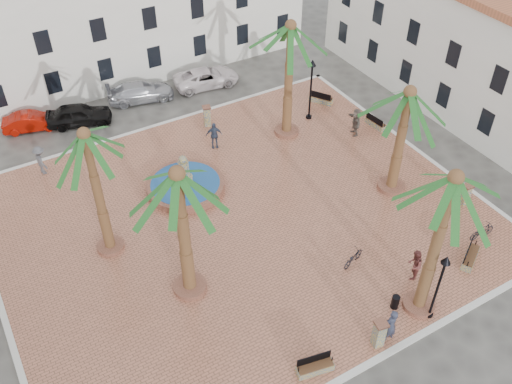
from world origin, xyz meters
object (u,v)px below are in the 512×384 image
bench_ne (321,99)px  lamppost_e (311,79)px  bollard_se (379,333)px  pedestrian_fountain_a (182,225)px  fountain (185,184)px  pedestrian_east (356,122)px  bench_e (376,123)px  bollard_n (207,116)px  palm_s (451,194)px  car_silver (140,92)px  bench_se (470,257)px  palm_e (407,106)px  pedestrian_fountain_b (214,135)px  litter_bin (395,302)px  car_white (206,77)px  lamppost_s (441,277)px  car_black (79,115)px  palm_nw (87,148)px  palm_ne (290,39)px  cyclist_b (415,265)px  cyclist_a (391,325)px  bicycle_a (353,258)px  palm_sw (179,190)px  pedestrian_north (41,160)px  bench_s (315,367)px  bollard_e (466,194)px  car_red (31,121)px

bench_ne → lamppost_e: (-1.89, -1.24, 2.77)m
bollard_se → pedestrian_fountain_a: (-4.69, 10.69, 0.03)m
fountain → pedestrian_east: fountain is taller
bench_e → bollard_n: 11.50m
palm_s → bollard_se: (-3.11, -0.68, -6.31)m
car_silver → bollard_n: bearing=-142.8°
bollard_n → palm_s: bearing=-84.5°
bollard_n → bench_se: bearing=-71.2°
palm_e → bench_ne: palm_e is taller
pedestrian_fountain_b → fountain: bearing=-119.7°
litter_bin → car_white: 23.53m
lamppost_s → litter_bin: (-1.10, 1.21, -2.38)m
car_silver → car_black: bearing=111.7°
palm_nw → palm_s: 16.01m
palm_nw → palm_e: bearing=-12.9°
palm_ne → bollard_se: (-5.49, -16.17, -5.93)m
palm_ne → bench_e: bearing=-23.6°
pedestrian_fountain_b → bench_se: bearing=-46.1°
pedestrian_fountain_a → car_black: size_ratio=0.38×
palm_nw → pedestrian_fountain_a: 6.87m
cyclist_b → palm_ne: bearing=-128.2°
cyclist_a → bicycle_a: (1.44, 4.48, -0.57)m
bicycle_a → car_black: size_ratio=0.35×
litter_bin → lamppost_s: bearing=-47.9°
cyclist_a → car_white: size_ratio=0.39×
palm_nw → palm_s: (11.46, -11.16, 0.58)m
bench_se → car_silver: car_silver is taller
palm_ne → bench_ne: (4.20, 1.95, -6.48)m
palm_sw → lamppost_e: palm_sw is taller
lamppost_s → bicycle_a: size_ratio=2.67×
palm_s → pedestrian_east: palm_s is taller
bench_ne → car_white: car_white is taller
palm_sw → palm_nw: bearing=117.9°
pedestrian_fountain_b → pedestrian_north: 10.69m
palm_s → palm_ne: (2.38, 15.49, -0.38)m
cyclist_b → pedestrian_north: (-13.82, 17.78, 0.07)m
pedestrian_fountain_a → bollard_se: bearing=-63.8°
bollard_n → car_white: (2.46, 5.08, -0.24)m
pedestrian_fountain_a → car_silver: pedestrian_fountain_a is taller
palm_s → lamppost_e: (4.69, 16.20, -4.09)m
fountain → litter_bin: (4.92, -13.04, 0.04)m
bench_s → bollard_e: 14.40m
car_silver → palm_e: bearing=-139.7°
palm_s → pedestrian_fountain_b: bearing=98.8°
lamppost_e → pedestrian_fountain_a: (-12.49, -6.19, -2.19)m
car_silver → pedestrian_north: bearing=134.0°
palm_ne → bench_e: (5.64, -2.46, -6.50)m
pedestrian_fountain_b → pedestrian_fountain_a: bearing=-109.0°
fountain → car_red: bearing=119.4°
palm_s → fountain: bearing=113.7°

